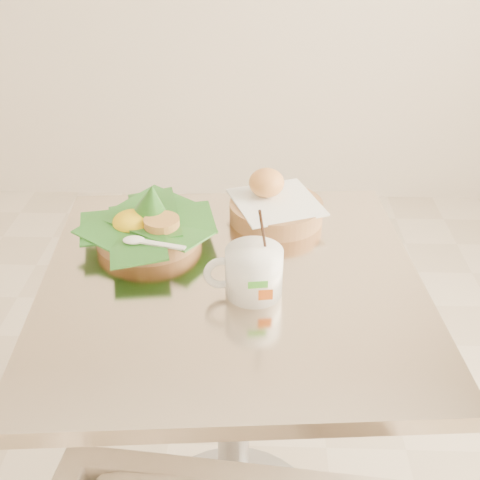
{
  "coord_description": "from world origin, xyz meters",
  "views": [
    {
      "loc": [
        0.24,
        -0.93,
        1.39
      ],
      "look_at": [
        0.21,
        0.0,
        0.82
      ],
      "focal_mm": 45.0,
      "sensor_mm": 36.0,
      "label": 1
    }
  ],
  "objects_px": {
    "cafe_table": "(233,367)",
    "coffee_mug": "(252,271)",
    "bread_basket": "(274,206)",
    "rice_basket": "(148,224)"
  },
  "relations": [
    {
      "from": "bread_basket",
      "to": "coffee_mug",
      "type": "relative_size",
      "value": 1.26
    },
    {
      "from": "coffee_mug",
      "to": "bread_basket",
      "type": "bearing_deg",
      "value": 80.98
    },
    {
      "from": "cafe_table",
      "to": "coffee_mug",
      "type": "bearing_deg",
      "value": -48.11
    },
    {
      "from": "bread_basket",
      "to": "cafe_table",
      "type": "bearing_deg",
      "value": -109.29
    },
    {
      "from": "cafe_table",
      "to": "rice_basket",
      "type": "height_order",
      "value": "rice_basket"
    },
    {
      "from": "cafe_table",
      "to": "rice_basket",
      "type": "distance_m",
      "value": 0.34
    },
    {
      "from": "cafe_table",
      "to": "rice_basket",
      "type": "bearing_deg",
      "value": 142.24
    },
    {
      "from": "cafe_table",
      "to": "rice_basket",
      "type": "relative_size",
      "value": 2.81
    },
    {
      "from": "rice_basket",
      "to": "cafe_table",
      "type": "bearing_deg",
      "value": -37.76
    },
    {
      "from": "cafe_table",
      "to": "bread_basket",
      "type": "relative_size",
      "value": 3.4
    }
  ]
}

